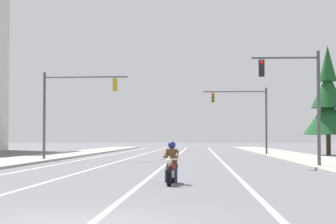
% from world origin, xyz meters
% --- Properties ---
extents(ground_plane, '(400.00, 400.00, 0.00)m').
position_xyz_m(ground_plane, '(0.00, 0.00, 0.00)').
color(ground_plane, '#5B5B60').
extents(lane_stripe_center, '(0.16, 100.00, 0.01)m').
position_xyz_m(lane_stripe_center, '(0.14, 45.00, 0.00)').
color(lane_stripe_center, beige).
rests_on(lane_stripe_center, ground).
extents(lane_stripe_left, '(0.16, 100.00, 0.01)m').
position_xyz_m(lane_stripe_left, '(-3.32, 45.00, 0.00)').
color(lane_stripe_left, beige).
rests_on(lane_stripe_left, ground).
extents(lane_stripe_right, '(0.16, 100.00, 0.01)m').
position_xyz_m(lane_stripe_right, '(3.67, 45.00, 0.00)').
color(lane_stripe_right, beige).
rests_on(lane_stripe_right, ground).
extents(lane_stripe_far_left, '(0.16, 100.00, 0.01)m').
position_xyz_m(lane_stripe_far_left, '(-6.36, 45.00, 0.00)').
color(lane_stripe_far_left, beige).
rests_on(lane_stripe_far_left, ground).
extents(sidewalk_kerb_right, '(4.40, 110.00, 0.14)m').
position_xyz_m(sidewalk_kerb_right, '(10.02, 40.00, 0.07)').
color(sidewalk_kerb_right, '#9E998E').
rests_on(sidewalk_kerb_right, ground).
extents(sidewalk_kerb_left, '(4.40, 110.00, 0.14)m').
position_xyz_m(sidewalk_kerb_left, '(-10.02, 40.00, 0.07)').
color(sidewalk_kerb_left, '#9E998E').
rests_on(sidewalk_kerb_left, ground).
extents(motorcycle_with_rider, '(0.70, 2.19, 1.46)m').
position_xyz_m(motorcycle_with_rider, '(1.17, 9.80, 0.59)').
color(motorcycle_with_rider, black).
rests_on(motorcycle_with_rider, ground).
extents(traffic_signal_near_right, '(3.61, 0.37, 6.20)m').
position_xyz_m(traffic_signal_near_right, '(7.47, 21.98, 4.02)').
color(traffic_signal_near_right, '#47474C').
rests_on(traffic_signal_near_right, ground).
extents(traffic_signal_near_left, '(5.97, 0.37, 6.20)m').
position_xyz_m(traffic_signal_near_left, '(-6.95, 31.94, 4.16)').
color(traffic_signal_near_left, '#47474C').
rests_on(traffic_signal_near_left, ground).
extents(traffic_signal_mid_right, '(5.82, 0.41, 6.20)m').
position_xyz_m(traffic_signal_mid_right, '(6.59, 46.26, 4.15)').
color(traffic_signal_mid_right, '#47474C').
rests_on(traffic_signal_mid_right, ground).
extents(conifer_tree_right_verge_far, '(4.66, 4.66, 10.26)m').
position_xyz_m(conifer_tree_right_verge_far, '(14.19, 47.73, 4.70)').
color(conifer_tree_right_verge_far, '#423023').
rests_on(conifer_tree_right_verge_far, ground).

